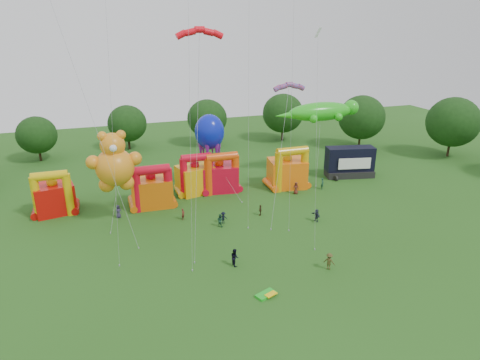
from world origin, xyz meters
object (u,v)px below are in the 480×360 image
object	(u,v)px
bouncy_castle_2	(195,177)
spectator_4	(260,210)
teddy_bear_kite	(114,170)
gecko_kite	(319,134)
octopus_kite	(217,155)
spectator_0	(118,211)
stage_trailer	(350,162)
bouncy_castle_0	(54,197)

from	to	relation	value
bouncy_castle_2	spectator_4	size ratio (longest dim) A/B	4.30
teddy_bear_kite	spectator_4	world-z (taller)	teddy_bear_kite
gecko_kite	octopus_kite	xyz separation A→B (m)	(-17.75, -1.19, -1.54)
octopus_kite	spectator_4	size ratio (longest dim) A/B	7.65
teddy_bear_kite	spectator_0	bearing A→B (deg)	91.95
stage_trailer	spectator_4	distance (m)	22.18
bouncy_castle_2	stage_trailer	xyz separation A→B (m)	(26.25, -0.80, -0.03)
stage_trailer	octopus_kite	xyz separation A→B (m)	(-22.75, 0.71, 3.19)
bouncy_castle_2	stage_trailer	size ratio (longest dim) A/B	0.78
bouncy_castle_0	octopus_kite	distance (m)	23.50
bouncy_castle_2	stage_trailer	world-z (taller)	bouncy_castle_2
teddy_bear_kite	octopus_kite	distance (m)	16.71
stage_trailer	teddy_bear_kite	size ratio (longest dim) A/B	0.68
bouncy_castle_0	stage_trailer	world-z (taller)	bouncy_castle_0
gecko_kite	octopus_kite	distance (m)	17.86
teddy_bear_kite	octopus_kite	size ratio (longest dim) A/B	1.05
gecko_kite	octopus_kite	size ratio (longest dim) A/B	1.30
octopus_kite	spectator_0	world-z (taller)	octopus_kite
bouncy_castle_0	spectator_0	distance (m)	9.18
gecko_kite	bouncy_castle_0	bearing A→B (deg)	-176.78
bouncy_castle_2	spectator_0	world-z (taller)	bouncy_castle_2
gecko_kite	spectator_4	world-z (taller)	gecko_kite
stage_trailer	spectator_4	xyz separation A→B (m)	(-19.78, -9.89, -1.70)
bouncy_castle_0	stage_trailer	distance (m)	46.00
octopus_kite	gecko_kite	bearing A→B (deg)	3.84
bouncy_castle_0	gecko_kite	distance (m)	41.34
gecko_kite	stage_trailer	bearing A→B (deg)	-20.80
bouncy_castle_2	spectator_4	bearing A→B (deg)	-58.83
stage_trailer	spectator_0	xyz separation A→B (m)	(-37.98, -4.59, -1.57)
octopus_kite	bouncy_castle_2	bearing A→B (deg)	178.44
stage_trailer	teddy_bear_kite	xyz separation A→B (m)	(-37.93, -6.11, 4.73)
bouncy_castle_2	gecko_kite	xyz separation A→B (m)	(21.25, 1.10, 4.69)
bouncy_castle_0	spectator_4	bearing A→B (deg)	-19.88
spectator_4	stage_trailer	bearing A→B (deg)	145.65
bouncy_castle_0	spectator_0	world-z (taller)	bouncy_castle_0
octopus_kite	bouncy_castle_0	bearing A→B (deg)	-177.26
stage_trailer	gecko_kite	distance (m)	7.13
stage_trailer	gecko_kite	xyz separation A→B (m)	(-5.00, 1.90, 4.73)
teddy_bear_kite	gecko_kite	size ratio (longest dim) A/B	0.81
octopus_kite	spectator_0	bearing A→B (deg)	-160.83
stage_trailer	gecko_kite	world-z (taller)	gecko_kite
bouncy_castle_0	bouncy_castle_2	xyz separation A→B (m)	(19.75, 1.21, 0.06)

